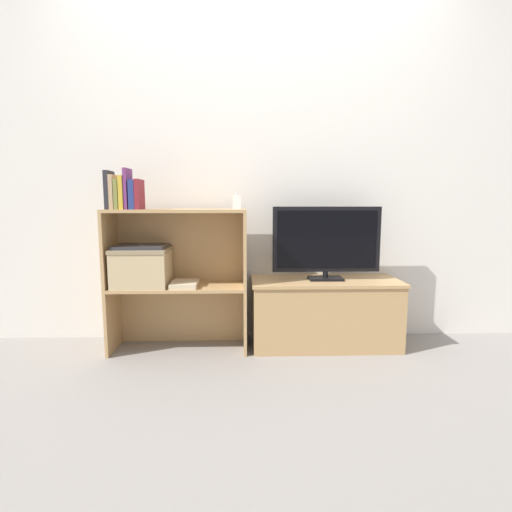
# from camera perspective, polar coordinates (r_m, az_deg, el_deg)

# --- Properties ---
(ground_plane) EXTENTS (16.00, 16.00, 0.00)m
(ground_plane) POSITION_cam_1_polar(r_m,az_deg,el_deg) (2.56, 0.11, -14.19)
(ground_plane) COLOR gray
(wall_back) EXTENTS (10.00, 0.05, 2.40)m
(wall_back) POSITION_cam_1_polar(r_m,az_deg,el_deg) (2.81, -0.17, 12.71)
(wall_back) COLOR silver
(wall_back) RESTS_ON ground_plane
(tv_stand) EXTENTS (0.97, 0.41, 0.45)m
(tv_stand) POSITION_cam_1_polar(r_m,az_deg,el_deg) (2.73, 9.77, -7.95)
(tv_stand) COLOR tan
(tv_stand) RESTS_ON ground_plane
(tv) EXTENTS (0.70, 0.14, 0.48)m
(tv) POSITION_cam_1_polar(r_m,az_deg,el_deg) (2.64, 10.02, 2.12)
(tv) COLOR black
(tv) RESTS_ON tv_stand
(bookshelf_lower_tier) EXTENTS (0.88, 0.32, 0.42)m
(bookshelf_lower_tier) POSITION_cam_1_polar(r_m,az_deg,el_deg) (2.72, -10.69, -6.98)
(bookshelf_lower_tier) COLOR tan
(bookshelf_lower_tier) RESTS_ON ground_plane
(bookshelf_upper_tier) EXTENTS (0.88, 0.32, 0.49)m
(bookshelf_upper_tier) POSITION_cam_1_polar(r_m,az_deg,el_deg) (2.64, -10.94, 2.71)
(bookshelf_upper_tier) COLOR tan
(bookshelf_upper_tier) RESTS_ON bookshelf_lower_tier
(book_charcoal) EXTENTS (0.03, 0.14, 0.23)m
(book_charcoal) POSITION_cam_1_polar(r_m,az_deg,el_deg) (2.61, -20.20, 8.81)
(book_charcoal) COLOR #232328
(book_charcoal) RESTS_ON bookshelf_upper_tier
(book_tan) EXTENTS (0.02, 0.15, 0.21)m
(book_tan) POSITION_cam_1_polar(r_m,az_deg,el_deg) (2.60, -19.59, 8.57)
(book_tan) COLOR tan
(book_tan) RESTS_ON bookshelf_upper_tier
(book_olive) EXTENTS (0.02, 0.15, 0.18)m
(book_olive) POSITION_cam_1_polar(r_m,az_deg,el_deg) (2.59, -18.98, 8.32)
(book_olive) COLOR olive
(book_olive) RESTS_ON bookshelf_upper_tier
(book_mustard) EXTENTS (0.03, 0.15, 0.20)m
(book_mustard) POSITION_cam_1_polar(r_m,az_deg,el_deg) (2.58, -18.37, 8.58)
(book_mustard) COLOR gold
(book_mustard) RESTS_ON bookshelf_upper_tier
(book_plum) EXTENTS (0.02, 0.15, 0.25)m
(book_plum) POSITION_cam_1_polar(r_m,az_deg,el_deg) (2.58, -17.82, 9.10)
(book_plum) COLOR #6B2D66
(book_plum) RESTS_ON bookshelf_upper_tier
(book_navy) EXTENTS (0.03, 0.15, 0.18)m
(book_navy) POSITION_cam_1_polar(r_m,az_deg,el_deg) (2.57, -17.03, 8.36)
(book_navy) COLOR navy
(book_navy) RESTS_ON bookshelf_upper_tier
(book_maroon) EXTENTS (0.03, 0.15, 0.18)m
(book_maroon) POSITION_cam_1_polar(r_m,az_deg,el_deg) (2.56, -16.30, 8.44)
(book_maroon) COLOR maroon
(book_maroon) RESTS_ON bookshelf_upper_tier
(baby_monitor) EXTENTS (0.05, 0.03, 0.12)m
(baby_monitor) POSITION_cam_1_polar(r_m,az_deg,el_deg) (2.54, -2.76, 7.72)
(baby_monitor) COLOR white
(baby_monitor) RESTS_ON bookshelf_upper_tier
(storage_basket_left) EXTENTS (0.35, 0.29, 0.24)m
(storage_basket_left) POSITION_cam_1_polar(r_m,az_deg,el_deg) (2.63, -16.00, -1.31)
(storage_basket_left) COLOR tan
(storage_basket_left) RESTS_ON bookshelf_lower_tier
(laptop) EXTENTS (0.32, 0.25, 0.02)m
(laptop) POSITION_cam_1_polar(r_m,az_deg,el_deg) (2.62, -16.10, 1.31)
(laptop) COLOR #2D2D33
(laptop) RESTS_ON storage_basket_left
(magazine_stack) EXTENTS (0.17, 0.21, 0.03)m
(magazine_stack) POSITION_cam_1_polar(r_m,az_deg,el_deg) (2.57, -10.15, -3.96)
(magazine_stack) COLOR beige
(magazine_stack) RESTS_ON bookshelf_lower_tier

